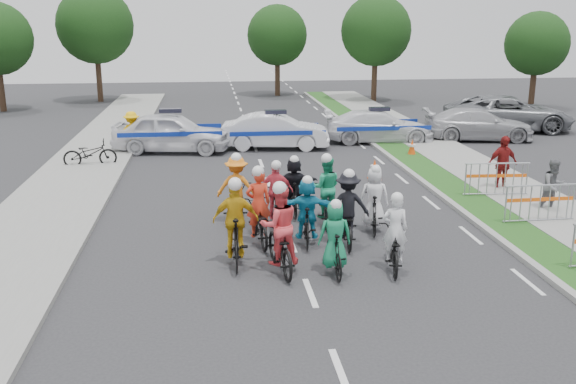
{
  "coord_description": "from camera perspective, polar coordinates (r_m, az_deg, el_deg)",
  "views": [
    {
      "loc": [
        -1.9,
        -11.74,
        5.33
      ],
      "look_at": [
        0.01,
        3.73,
        1.1
      ],
      "focal_mm": 40.0,
      "sensor_mm": 36.0,
      "label": 1
    }
  ],
  "objects": [
    {
      "name": "ground",
      "position": [
        13.03,
        1.99,
        -8.97
      ],
      "size": [
        90.0,
        90.0,
        0.0
      ],
      "primitive_type": "plane",
      "color": "#28282B",
      "rests_on": "ground"
    },
    {
      "name": "curb_right",
      "position": [
        18.9,
        15.02,
        -1.55
      ],
      "size": [
        0.2,
        60.0,
        0.12
      ],
      "primitive_type": "cube",
      "color": "gray",
      "rests_on": "ground"
    },
    {
      "name": "grass_strip",
      "position": [
        19.17,
        16.96,
        -1.47
      ],
      "size": [
        1.2,
        60.0,
        0.11
      ],
      "primitive_type": "cube",
      "color": "#1E4E19",
      "rests_on": "ground"
    },
    {
      "name": "sidewalk_right",
      "position": [
        19.96,
        21.7,
        -1.22
      ],
      "size": [
        2.4,
        60.0,
        0.13
      ],
      "primitive_type": "cube",
      "color": "gray",
      "rests_on": "ground"
    },
    {
      "name": "sidewalk_left",
      "position": [
        18.14,
        -21.42,
        -2.77
      ],
      "size": [
        3.0,
        60.0,
        0.13
      ],
      "primitive_type": "cube",
      "color": "gray",
      "rests_on": "ground"
    },
    {
      "name": "rider_0",
      "position": [
        14.2,
        9.39,
        -4.54
      ],
      "size": [
        0.95,
        1.82,
        1.77
      ],
      "rotation": [
        0.0,
        0.0,
        2.94
      ],
      "color": "black",
      "rests_on": "ground"
    },
    {
      "name": "rider_1",
      "position": [
        13.77,
        4.15,
        -4.67
      ],
      "size": [
        0.71,
        1.61,
        1.69
      ],
      "rotation": [
        0.0,
        0.0,
        3.14
      ],
      "color": "black",
      "rests_on": "ground"
    },
    {
      "name": "rider_2",
      "position": [
        13.86,
        -0.77,
        -4.11
      ],
      "size": [
        0.95,
        2.07,
        2.03
      ],
      "rotation": [
        0.0,
        0.0,
        3.27
      ],
      "color": "black",
      "rests_on": "ground"
    },
    {
      "name": "rider_3",
      "position": [
        14.29,
        -4.65,
        -3.48
      ],
      "size": [
        1.03,
        1.93,
        2.02
      ],
      "rotation": [
        0.0,
        0.0,
        3.11
      ],
      "color": "black",
      "rests_on": "ground"
    },
    {
      "name": "rider_4",
      "position": [
        15.58,
        5.29,
        -2.04
      ],
      "size": [
        1.12,
        1.92,
        1.9
      ],
      "rotation": [
        0.0,
        0.0,
        3.02
      ],
      "color": "black",
      "rests_on": "ground"
    },
    {
      "name": "rider_5",
      "position": [
        15.5,
        1.68,
        -2.05
      ],
      "size": [
        1.42,
        1.69,
        1.74
      ],
      "rotation": [
        0.0,
        0.0,
        3.03
      ],
      "color": "black",
      "rests_on": "ground"
    },
    {
      "name": "rider_6",
      "position": [
        15.62,
        -2.65,
        -2.28
      ],
      "size": [
        0.88,
        1.98,
        1.96
      ],
      "rotation": [
        0.0,
        0.0,
        3.25
      ],
      "color": "black",
      "rests_on": "ground"
    },
    {
      "name": "rider_7",
      "position": [
        16.59,
        7.63,
        -1.18
      ],
      "size": [
        0.82,
        1.74,
        1.77
      ],
      "rotation": [
        0.0,
        0.0,
        2.97
      ],
      "color": "black",
      "rests_on": "ground"
    },
    {
      "name": "rider_8",
      "position": [
        17.09,
        3.35,
        -0.51
      ],
      "size": [
        0.88,
        1.96,
        1.94
      ],
      "rotation": [
        0.0,
        0.0,
        3.02
      ],
      "color": "black",
      "rests_on": "ground"
    },
    {
      "name": "rider_9",
      "position": [
        16.96,
        -1.06,
        -0.71
      ],
      "size": [
        0.94,
        1.75,
        1.78
      ],
      "rotation": [
        0.0,
        0.0,
        2.97
      ],
      "color": "black",
      "rests_on": "ground"
    },
    {
      "name": "rider_10",
      "position": [
        17.15,
        -4.57,
        -0.36
      ],
      "size": [
        1.17,
        1.99,
        1.94
      ],
      "rotation": [
        0.0,
        0.0,
        2.95
      ],
      "color": "black",
      "rests_on": "ground"
    },
    {
      "name": "rider_11",
      "position": [
        17.83,
        0.52,
        0.22
      ],
      "size": [
        1.37,
        1.64,
        1.71
      ],
      "rotation": [
        0.0,
        0.0,
        3.11
      ],
      "color": "black",
      "rests_on": "ground"
    },
    {
      "name": "police_car_0",
      "position": [
        26.82,
        -10.32,
        5.25
      ],
      "size": [
        5.03,
        2.68,
        1.63
      ],
      "primitive_type": "imported",
      "rotation": [
        0.0,
        0.0,
        1.41
      ],
      "color": "silver",
      "rests_on": "ground"
    },
    {
      "name": "police_car_1",
      "position": [
        27.1,
        -1.1,
        5.43
      ],
      "size": [
        4.64,
        2.13,
        1.48
      ],
      "primitive_type": "imported",
      "rotation": [
        0.0,
        0.0,
        1.44
      ],
      "color": "silver",
      "rests_on": "ground"
    },
    {
      "name": "police_car_2",
      "position": [
        28.82,
        8.07,
        5.79
      ],
      "size": [
        5.02,
        2.52,
        1.4
      ],
      "primitive_type": "imported",
      "rotation": [
        0.0,
        0.0,
        1.45
      ],
      "color": "silver",
      "rests_on": "ground"
    },
    {
      "name": "civilian_sedan",
      "position": [
        30.28,
        16.55,
        5.78
      ],
      "size": [
        5.12,
        2.68,
        1.42
      ],
      "primitive_type": "imported",
      "rotation": [
        0.0,
        0.0,
        1.42
      ],
      "color": "#ADADB2",
      "rests_on": "ground"
    },
    {
      "name": "civilian_suv",
      "position": [
        33.37,
        19.0,
        6.65
      ],
      "size": [
        6.56,
        4.01,
        1.7
      ],
      "primitive_type": "imported",
      "rotation": [
        0.0,
        0.0,
        1.37
      ],
      "color": "slate",
      "rests_on": "ground"
    },
    {
      "name": "spectator_1",
      "position": [
        19.48,
        22.55,
        0.48
      ],
      "size": [
        0.81,
        0.67,
        1.56
      ],
      "primitive_type": "imported",
      "rotation": [
        0.0,
        0.0,
        0.11
      ],
      "color": "slate",
      "rests_on": "ground"
    },
    {
      "name": "spectator_2",
      "position": [
        21.35,
        18.53,
        2.39
      ],
      "size": [
        1.11,
        0.62,
        1.78
      ],
      "primitive_type": "imported",
      "rotation": [
        0.0,
        0.0,
        0.19
      ],
      "color": "maroon",
      "rests_on": "ground"
    },
    {
      "name": "marshal_hiviz",
      "position": [
        26.81,
        -13.69,
        5.15
      ],
      "size": [
        1.16,
        0.72,
        1.72
      ],
      "primitive_type": "imported",
      "rotation": [
        0.0,
        0.0,
        3.22
      ],
      "color": "yellow",
      "rests_on": "ground"
    },
    {
      "name": "barrier_1",
      "position": [
        18.21,
        21.46,
        -1.09
      ],
      "size": [
        2.01,
        0.53,
        1.12
      ],
      "primitive_type": null,
      "rotation": [
        0.0,
        0.0,
        0.02
      ],
      "color": "#A5A8AD",
      "rests_on": "ground"
    },
    {
      "name": "barrier_2",
      "position": [
        20.49,
        18.01,
        0.96
      ],
      "size": [
        2.03,
        0.64,
        1.12
      ],
      "primitive_type": null,
      "rotation": [
        0.0,
        0.0,
        -0.07
      ],
      "color": "#A5A8AD",
      "rests_on": "ground"
    },
    {
      "name": "cone_0",
      "position": [
        22.09,
        7.7,
        1.99
      ],
      "size": [
        0.4,
        0.4,
        0.7
      ],
      "color": "#F24C0C",
      "rests_on": "ground"
    },
    {
      "name": "cone_1",
      "position": [
        26.01,
        10.96,
        3.85
      ],
      "size": [
        0.4,
        0.4,
        0.7
      ],
      "color": "#F24C0C",
      "rests_on": "ground"
    },
    {
      "name": "parked_bike",
      "position": [
        24.84,
        -17.2,
        3.3
      ],
      "size": [
        1.99,
        0.89,
        1.01
      ],
      "primitive_type": "imported",
      "rotation": [
        0.0,
        0.0,
        1.69
      ],
      "color": "black",
      "rests_on": "ground"
    },
    {
      "name": "tree_1",
      "position": [
        43.15,
        7.82,
        14.0
      ],
      "size": [
        4.55,
        4.55,
        6.82
      ],
      "color": "#382619",
      "rests_on": "ground"
    },
    {
      "name": "tree_2",
      "position": [
        42.69,
        21.24,
        12.18
      ],
      "size": [
        3.85,
        3.85,
        5.77
      ],
      "color": "#382619",
      "rests_on": "ground"
    },
    {
      "name": "tree_3",
      "position": [
        44.31,
        -16.78,
        13.99
      ],
      "size": [
        4.9,
        4.9,
        7.35
      ],
      "color": "#382619",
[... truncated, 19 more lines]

